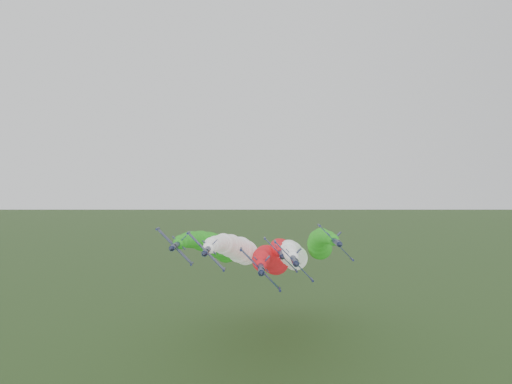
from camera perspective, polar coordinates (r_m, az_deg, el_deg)
jet_lead at (r=156.12m, az=1.76°, el=-7.74°), size 15.05×89.37×19.46m
jet_inner_left at (r=165.17m, az=-2.26°, el=-6.49°), size 15.51×89.84×19.93m
jet_inner_right at (r=160.03m, az=4.10°, el=-7.12°), size 15.40×89.73×19.82m
jet_outer_left at (r=170.48m, az=-4.69°, el=-6.13°), size 15.83×90.16×20.25m
jet_outer_right at (r=175.23m, az=7.29°, el=-5.83°), size 15.69×90.02×20.11m
jet_trail at (r=180.22m, az=3.20°, el=-6.79°), size 15.89×90.22×20.31m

